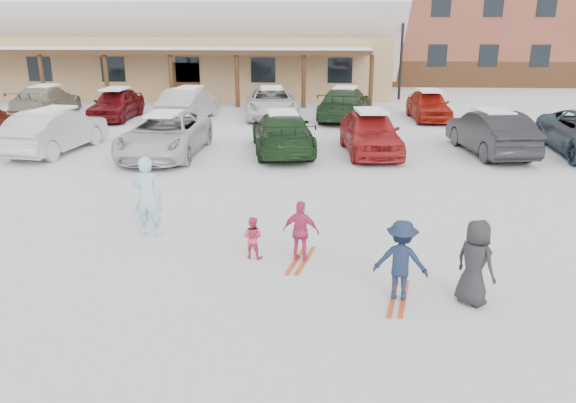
# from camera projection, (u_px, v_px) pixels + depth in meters

# --- Properties ---
(ground) EXTENTS (160.00, 160.00, 0.00)m
(ground) POSITION_uv_depth(u_px,v_px,m) (269.00, 267.00, 10.77)
(ground) COLOR white
(ground) RESTS_ON ground
(day_lodge) EXTENTS (29.12, 12.50, 10.38)m
(day_lodge) POSITION_uv_depth(u_px,v_px,m) (170.00, 30.00, 36.61)
(day_lodge) COLOR tan
(day_lodge) RESTS_ON ground
(lamp_post) EXTENTS (0.50, 0.25, 6.83)m
(lamp_post) POSITION_uv_depth(u_px,v_px,m) (403.00, 33.00, 32.44)
(lamp_post) COLOR black
(lamp_post) RESTS_ON ground
(conifer_3) EXTENTS (3.96, 3.96, 9.18)m
(conifer_3) POSITION_uv_depth(u_px,v_px,m) (378.00, 14.00, 50.67)
(conifer_3) COLOR black
(conifer_3) RESTS_ON ground
(adult_skier) EXTENTS (0.66, 0.44, 1.78)m
(adult_skier) POSITION_uv_depth(u_px,v_px,m) (148.00, 197.00, 12.09)
(adult_skier) COLOR #A5CEE1
(adult_skier) RESTS_ON ground
(toddler_red) EXTENTS (0.48, 0.42, 0.86)m
(toddler_red) POSITION_uv_depth(u_px,v_px,m) (252.00, 237.00, 11.06)
(toddler_red) COLOR #D23A58
(toddler_red) RESTS_ON ground
(child_navy) EXTENTS (1.00, 0.71, 1.41)m
(child_navy) POSITION_uv_depth(u_px,v_px,m) (401.00, 261.00, 9.31)
(child_navy) COLOR #16223A
(child_navy) RESTS_ON ground
(skis_child_navy) EXTENTS (0.49, 1.41, 0.03)m
(skis_child_navy) POSITION_uv_depth(u_px,v_px,m) (398.00, 298.00, 9.52)
(skis_child_navy) COLOR #C7461C
(skis_child_navy) RESTS_ON ground
(child_magenta) EXTENTS (0.77, 0.45, 1.23)m
(child_magenta) POSITION_uv_depth(u_px,v_px,m) (301.00, 232.00, 10.84)
(child_magenta) COLOR #C5325E
(child_magenta) RESTS_ON ground
(skis_child_magenta) EXTENTS (0.51, 1.41, 0.03)m
(skis_child_magenta) POSITION_uv_depth(u_px,v_px,m) (301.00, 260.00, 11.02)
(skis_child_magenta) COLOR #C7461C
(skis_child_magenta) RESTS_ON ground
(bystander_dark) EXTENTS (0.81, 0.85, 1.47)m
(bystander_dark) POSITION_uv_depth(u_px,v_px,m) (475.00, 263.00, 9.16)
(bystander_dark) COLOR #242527
(bystander_dark) RESTS_ON ground
(parked_car_1) EXTENTS (2.25, 4.85, 1.54)m
(parked_car_1) POSITION_uv_depth(u_px,v_px,m) (55.00, 131.00, 19.99)
(parked_car_1) COLOR #BABBBF
(parked_car_1) RESTS_ON ground
(parked_car_2) EXTENTS (2.50, 5.30, 1.46)m
(parked_car_2) POSITION_uv_depth(u_px,v_px,m) (165.00, 135.00, 19.48)
(parked_car_2) COLOR silver
(parked_car_2) RESTS_ON ground
(parked_car_3) EXTENTS (2.76, 5.23, 1.44)m
(parked_car_3) POSITION_uv_depth(u_px,v_px,m) (282.00, 133.00, 19.88)
(parked_car_3) COLOR #183117
(parked_car_3) RESTS_ON ground
(parked_car_4) EXTENTS (2.23, 4.63, 1.53)m
(parked_car_4) POSITION_uv_depth(u_px,v_px,m) (370.00, 132.00, 19.74)
(parked_car_4) COLOR #A41E1F
(parked_car_4) RESTS_ON ground
(parked_car_5) EXTENTS (2.21, 4.82, 1.53)m
(parked_car_5) POSITION_uv_depth(u_px,v_px,m) (491.00, 132.00, 19.68)
(parked_car_5) COLOR black
(parked_car_5) RESTS_ON ground
(parked_car_7) EXTENTS (2.33, 5.13, 1.46)m
(parked_car_7) POSITION_uv_depth(u_px,v_px,m) (46.00, 101.00, 27.75)
(parked_car_7) COLOR gray
(parked_car_7) RESTS_ON ground
(parked_car_8) EXTENTS (1.76, 4.27, 1.45)m
(parked_car_8) POSITION_uv_depth(u_px,v_px,m) (116.00, 104.00, 26.69)
(parked_car_8) COLOR #5D0C10
(parked_car_8) RESTS_ON ground
(parked_car_9) EXTENTS (2.13, 4.83, 1.54)m
(parked_car_9) POSITION_uv_depth(u_px,v_px,m) (190.00, 104.00, 26.39)
(parked_car_9) COLOR #A2A2A6
(parked_car_9) RESTS_ON ground
(parked_car_10) EXTENTS (2.99, 5.48, 1.46)m
(parked_car_10) POSITION_uv_depth(u_px,v_px,m) (271.00, 103.00, 27.08)
(parked_car_10) COLOR silver
(parked_car_10) RESTS_ON ground
(parked_car_11) EXTENTS (2.97, 5.51, 1.52)m
(parked_car_11) POSITION_uv_depth(u_px,v_px,m) (345.00, 104.00, 26.57)
(parked_car_11) COLOR #1F3A1F
(parked_car_11) RESTS_ON ground
(parked_car_12) EXTENTS (1.79, 4.14, 1.39)m
(parked_car_12) POSITION_uv_depth(u_px,v_px,m) (429.00, 105.00, 26.55)
(parked_car_12) COLOR #A01A0F
(parked_car_12) RESTS_ON ground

